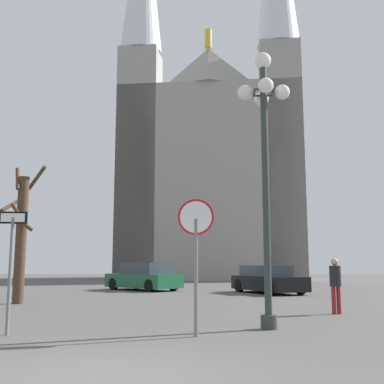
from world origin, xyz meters
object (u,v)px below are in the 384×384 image
(cathedral, at_px, (211,153))
(bare_tree, at_px, (21,234))
(street_lamp, at_px, (265,143))
(parked_car_near_black, at_px, (268,280))
(one_way_arrow_sign, at_px, (11,258))
(pedestrian_walking, at_px, (335,280))
(parked_car_far_green, at_px, (144,277))
(stop_sign, at_px, (196,240))

(cathedral, height_order, bare_tree, cathedral)
(street_lamp, bearing_deg, parked_car_near_black, 83.07)
(one_way_arrow_sign, bearing_deg, pedestrian_walking, 29.55)
(bare_tree, bearing_deg, pedestrian_walking, -17.13)
(parked_car_near_black, bearing_deg, one_way_arrow_sign, -116.23)
(street_lamp, distance_m, parked_car_far_green, 16.40)
(one_way_arrow_sign, xyz_separation_m, bare_tree, (-2.81, 7.55, 0.96))
(cathedral, bearing_deg, stop_sign, -90.95)
(street_lamp, distance_m, bare_tree, 10.51)
(street_lamp, height_order, parked_car_far_green, street_lamp)
(street_lamp, relative_size, parked_car_near_black, 1.33)
(one_way_arrow_sign, distance_m, pedestrian_walking, 8.80)
(pedestrian_walking, bearing_deg, one_way_arrow_sign, -150.45)
(stop_sign, xyz_separation_m, pedestrian_walking, (3.87, 4.39, -0.94))
(street_lamp, xyz_separation_m, pedestrian_walking, (2.32, 3.24, -3.21))
(bare_tree, bearing_deg, one_way_arrow_sign, -69.60)
(street_lamp, xyz_separation_m, parked_car_near_black, (1.57, 12.89, -3.52))
(stop_sign, height_order, one_way_arrow_sign, stop_sign)
(parked_car_far_green, bearing_deg, cathedral, 78.72)
(cathedral, bearing_deg, pedestrian_walking, -83.98)
(stop_sign, bearing_deg, parked_car_far_green, 101.08)
(cathedral, bearing_deg, bare_tree, -104.37)
(street_lamp, height_order, bare_tree, street_lamp)
(parked_car_near_black, distance_m, parked_car_far_green, 6.79)
(cathedral, bearing_deg, parked_car_near_black, -83.28)
(cathedral, distance_m, pedestrian_walking, 33.24)
(street_lamp, bearing_deg, cathedral, 91.61)
(stop_sign, relative_size, parked_car_near_black, 0.57)
(street_lamp, bearing_deg, one_way_arrow_sign, -168.45)
(one_way_arrow_sign, bearing_deg, bare_tree, 110.40)
(parked_car_far_green, bearing_deg, street_lamp, -72.65)
(pedestrian_walking, bearing_deg, cathedral, 96.02)
(street_lamp, height_order, parked_car_near_black, street_lamp)
(stop_sign, distance_m, pedestrian_walking, 5.93)
(cathedral, height_order, stop_sign, cathedral)
(one_way_arrow_sign, height_order, street_lamp, street_lamp)
(one_way_arrow_sign, distance_m, street_lamp, 6.03)
(street_lamp, bearing_deg, bare_tree, 141.52)
(bare_tree, height_order, parked_car_far_green, bare_tree)
(street_lamp, bearing_deg, pedestrian_walking, 54.46)
(stop_sign, relative_size, pedestrian_walking, 1.73)
(parked_car_far_green, relative_size, pedestrian_walking, 2.87)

